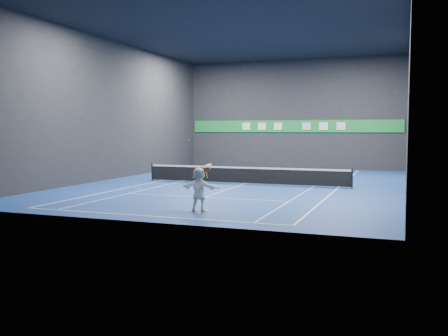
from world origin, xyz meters
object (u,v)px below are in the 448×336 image
(tennis_net, at_px, (245,175))
(tennis_racket, at_px, (207,170))
(player, at_px, (199,189))
(tennis_ball, at_px, (189,140))

(tennis_net, height_order, tennis_racket, tennis_racket)
(tennis_net, bearing_deg, player, -82.40)
(tennis_ball, bearing_deg, tennis_net, 95.27)
(tennis_ball, xyz_separation_m, tennis_net, (-0.94, 10.22, -2.25))
(player, distance_m, tennis_ball, 1.97)
(tennis_racket, bearing_deg, tennis_net, 99.41)
(player, relative_size, tennis_net, 0.14)
(player, height_order, tennis_ball, tennis_ball)
(player, xyz_separation_m, tennis_ball, (-0.42, -0.02, 1.92))
(tennis_ball, distance_m, tennis_racket, 1.36)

